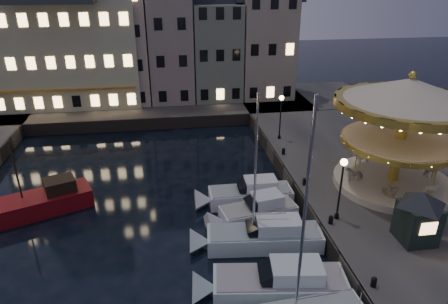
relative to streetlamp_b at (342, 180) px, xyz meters
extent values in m
plane|color=black|center=(-7.20, -1.00, -4.02)|extent=(160.00, 160.00, 0.00)
cube|color=#474442|center=(6.80, 5.00, -3.37)|extent=(16.00, 56.00, 1.30)
cube|color=#474442|center=(-15.20, 27.00, -3.37)|extent=(44.00, 12.00, 1.30)
cube|color=#47423A|center=(-1.20, 5.00, -3.37)|extent=(0.15, 44.00, 1.30)
cube|color=#47423A|center=(-13.20, 21.00, -3.37)|extent=(48.00, 0.15, 1.30)
cylinder|color=black|center=(0.00, 0.00, -2.57)|extent=(0.28, 0.28, 0.30)
cylinder|color=black|center=(0.00, 0.00, -0.82)|extent=(0.12, 0.12, 3.80)
sphere|color=#FFD18C|center=(0.00, 0.00, 1.23)|extent=(0.44, 0.44, 0.44)
cylinder|color=black|center=(0.00, 13.50, -2.57)|extent=(0.28, 0.28, 0.30)
cylinder|color=black|center=(0.00, 13.50, -0.82)|extent=(0.12, 0.12, 3.80)
sphere|color=#FFD18C|center=(0.00, 13.50, 1.23)|extent=(0.44, 0.44, 0.44)
cylinder|color=black|center=(11.30, 7.00, -2.57)|extent=(0.28, 0.28, 0.30)
cylinder|color=black|center=(11.30, 7.00, -0.82)|extent=(0.12, 0.12, 3.80)
sphere|color=#FFD18C|center=(11.30, 7.00, 1.23)|extent=(0.44, 0.44, 0.44)
cylinder|color=black|center=(-0.60, -6.00, -2.52)|extent=(0.28, 0.28, 0.40)
sphere|color=black|center=(-0.60, -6.00, -2.30)|extent=(0.30, 0.30, 0.30)
cylinder|color=black|center=(-0.60, -0.50, -2.52)|extent=(0.28, 0.28, 0.40)
sphere|color=black|center=(-0.60, -0.50, -2.30)|extent=(0.30, 0.30, 0.30)
cylinder|color=black|center=(-0.60, 4.50, -2.52)|extent=(0.28, 0.28, 0.40)
sphere|color=black|center=(-0.60, 4.50, -2.30)|extent=(0.30, 0.30, 0.30)
cylinder|color=black|center=(-0.60, 10.00, -2.52)|extent=(0.28, 0.28, 0.40)
sphere|color=black|center=(-0.60, 10.00, -2.30)|extent=(0.30, 0.30, 0.30)
cube|color=slate|center=(-26.70, 29.00, 2.78)|extent=(5.00, 8.00, 11.00)
cube|color=gray|center=(-21.25, 29.00, 3.28)|extent=(5.60, 8.00, 12.00)
cube|color=#B2A090|center=(-15.20, 29.00, 3.78)|extent=(6.20, 8.00, 13.00)
cube|color=gray|center=(-9.45, 29.00, 4.28)|extent=(5.00, 8.00, 14.00)
cube|color=slate|center=(-4.00, 29.00, 2.78)|extent=(5.60, 8.00, 11.00)
cube|color=gray|center=(2.05, 29.00, 3.28)|extent=(6.20, 8.00, 12.00)
cube|color=beige|center=(-21.20, 29.00, 4.78)|extent=(16.00, 9.00, 15.00)
cylinder|color=silver|center=(-5.01, -7.18, 2.25)|extent=(0.14, 0.14, 10.34)
cube|color=silver|center=(-4.95, -4.50, -3.57)|extent=(7.18, 3.18, 1.30)
cube|color=gray|center=(-4.95, -4.50, -2.90)|extent=(6.81, 2.95, 0.10)
cube|color=silver|center=(-4.13, -4.61, -2.47)|extent=(2.84, 2.06, 0.80)
cube|color=black|center=(-5.50, -4.43, -2.57)|extent=(1.37, 1.76, 0.94)
cube|color=silver|center=(-4.78, -0.45, -3.57)|extent=(7.19, 2.74, 1.30)
cube|color=gray|center=(-4.78, -0.45, -2.90)|extent=(6.82, 2.54, 0.10)
cube|color=silver|center=(-3.94, -0.53, -2.47)|extent=(2.81, 1.80, 0.80)
cube|color=black|center=(-5.34, -0.40, -2.57)|extent=(1.32, 1.56, 0.94)
cylinder|color=silver|center=(-5.48, -0.38, 1.81)|extent=(0.14, 0.14, 9.45)
cube|color=silver|center=(-4.52, 2.38, -3.57)|extent=(5.41, 2.90, 1.30)
cube|color=gray|center=(-4.52, 2.38, -2.90)|extent=(5.13, 2.70, 0.10)
cube|color=silver|center=(-3.92, 2.50, -2.47)|extent=(2.19, 1.82, 0.80)
cube|color=black|center=(-4.92, 2.30, -2.57)|extent=(1.17, 1.53, 0.82)
cube|color=silver|center=(-4.57, 4.72, -3.57)|extent=(6.05, 2.06, 1.30)
cube|color=gray|center=(-4.57, 4.72, -2.90)|extent=(5.75, 1.90, 0.10)
cube|color=silver|center=(-3.85, 4.72, -2.47)|extent=(2.31, 1.53, 0.80)
cube|color=black|center=(-5.06, 4.73, -2.57)|extent=(1.07, 1.42, 0.88)
cube|color=maroon|center=(-19.55, 5.71, -3.47)|extent=(7.32, 4.84, 1.50)
cube|color=black|center=(-18.16, 6.28, -2.27)|extent=(2.51, 2.31, 0.92)
cylinder|color=black|center=(-20.47, 5.33, -0.52)|extent=(0.12, 0.12, 4.16)
cylinder|color=beige|center=(5.73, 3.52, -2.45)|extent=(8.38, 8.38, 0.52)
cylinder|color=gold|center=(5.73, 3.52, 1.05)|extent=(0.73, 0.73, 6.49)
cylinder|color=beige|center=(5.73, 3.52, 0.95)|extent=(7.75, 7.75, 0.19)
cylinder|color=gold|center=(5.73, 3.52, 0.76)|extent=(8.04, 8.04, 0.37)
cone|color=beige|center=(5.73, 3.52, 4.40)|extent=(9.63, 9.63, 1.68)
cylinder|color=gold|center=(5.73, 3.52, 3.51)|extent=(9.63, 9.63, 0.52)
sphere|color=gold|center=(5.73, 3.52, 5.45)|extent=(0.52, 0.52, 0.52)
imported|color=beige|center=(8.53, 4.39, -1.67)|extent=(1.75, 1.26, 1.05)
cube|color=black|center=(3.56, -2.78, -1.56)|extent=(1.94, 1.94, 2.32)
pyramid|color=black|center=(3.56, -2.78, 0.47)|extent=(3.09, 3.09, 0.87)
camera|label=1|loc=(-10.18, -20.11, 11.54)|focal=32.00mm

